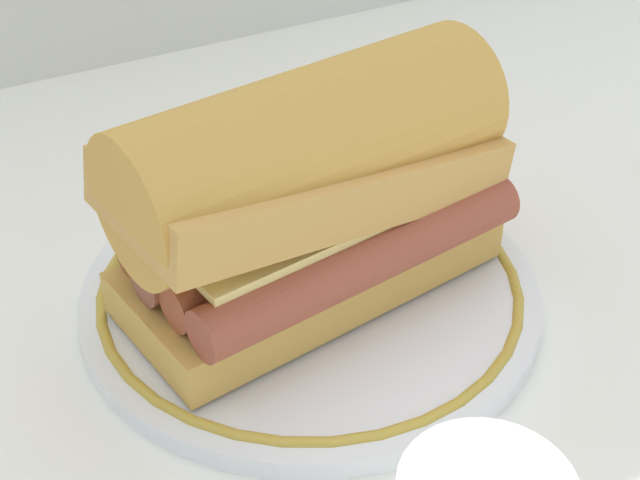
{
  "coord_description": "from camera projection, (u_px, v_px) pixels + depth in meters",
  "views": [
    {
      "loc": [
        -0.19,
        -0.37,
        0.35
      ],
      "look_at": [
        0.0,
        -0.0,
        0.04
      ],
      "focal_mm": 53.34,
      "sensor_mm": 36.0,
      "label": 1
    }
  ],
  "objects": [
    {
      "name": "ground_plane",
      "position": [
        310.0,
        302.0,
        0.54
      ],
      "size": [
        1.5,
        1.5,
        0.0
      ],
      "primitive_type": "plane",
      "color": "white"
    },
    {
      "name": "sausage_sandwich",
      "position": [
        320.0,
        190.0,
        0.49
      ],
      "size": [
        0.22,
        0.13,
        0.13
      ],
      "rotation": [
        0.0,
        0.0,
        0.15
      ],
      "color": "gold",
      "rests_on": "plate"
    },
    {
      "name": "plate",
      "position": [
        320.0,
        293.0,
        0.53
      ],
      "size": [
        0.26,
        0.26,
        0.01
      ],
      "color": "white",
      "rests_on": "ground_plane"
    },
    {
      "name": "butter_knife",
      "position": [
        282.0,
        139.0,
        0.68
      ],
      "size": [
        0.15,
        0.08,
        0.01
      ],
      "color": "silver",
      "rests_on": "ground_plane"
    }
  ]
}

